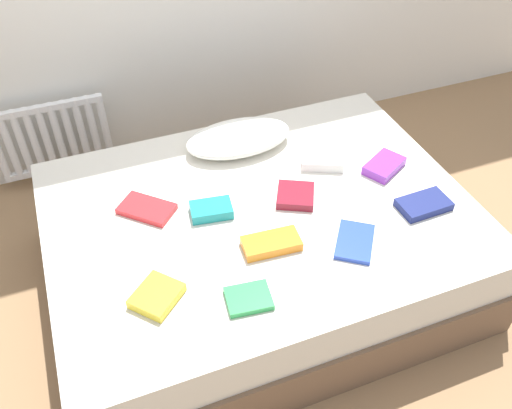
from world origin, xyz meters
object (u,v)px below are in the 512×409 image
Objects in this scene: textbook_blue at (355,242)px; textbook_red at (147,209)px; bed at (260,245)px; pillow at (239,138)px; textbook_purple at (384,166)px; textbook_teal at (211,210)px; textbook_white at (322,159)px; radiator at (53,138)px; textbook_navy at (424,204)px; textbook_yellow at (157,296)px; textbook_maroon at (296,196)px; textbook_green at (249,298)px; textbook_orange at (271,244)px.

textbook_red is at bearing 91.85° from textbook_blue.
pillow is (0.07, 0.49, 0.31)m from bed.
textbook_purple is (0.39, 0.40, 0.01)m from textbook_blue.
textbook_white is at bearing 21.86° from textbook_teal.
radiator is 2.80× the size of textbook_navy.
textbook_yellow is at bearing -123.44° from textbook_teal.
radiator is 3.80× the size of textbook_maroon.
textbook_white reaches higher than textbook_green.
textbook_red is 1.31× the size of textbook_teal.
textbook_orange is (-0.12, -0.74, -0.03)m from pillow.
bed is 0.81m from textbook_navy.
textbook_red is at bearing -167.28° from textbook_maroon.
textbook_maroon is 0.51m from textbook_purple.
textbook_orange is 1.08× the size of textbook_blue.
textbook_blue is 0.57m from textbook_white.
textbook_orange reaches higher than textbook_maroon.
radiator is 2.89× the size of textbook_blue.
textbook_maroon reaches higher than textbook_blue.
textbook_green is at bearing -116.22° from bed.
textbook_maroon is at bearing 55.84° from textbook_green.
textbook_teal is 0.53m from textbook_green.
textbook_yellow is 0.83m from textbook_maroon.
textbook_red is 0.70m from textbook_green.
textbook_maroon is at bearing 151.39° from textbook_navy.
textbook_maroon is 0.71× the size of textbook_red.
textbook_purple is at bearing 8.21° from textbook_teal.
textbook_white is (0.66, 0.68, 0.01)m from textbook_green.
textbook_teal is at bearing 18.95° from textbook_red.
textbook_green is (0.33, -0.14, -0.01)m from textbook_yellow.
textbook_navy is at bearing -42.53° from textbook_blue.
textbook_navy reaches higher than bed.
textbook_teal is at bearing 159.53° from textbook_navy.
radiator is 1.59m from textbook_yellow.
pillow reaches higher than radiator.
textbook_purple is 0.31m from textbook_white.
textbook_maroon is at bearing -48.96° from radiator.
textbook_white is (0.92, 0.03, 0.01)m from textbook_red.
textbook_orange is at bearing -100.34° from bed.
bed is 0.59m from textbook_red.
textbook_yellow reaches higher than textbook_green.
radiator is at bearing 167.03° from textbook_white.
textbook_navy is at bearing 19.50° from textbook_green.
bed is 10.52× the size of textbook_teal.
pillow is 0.66m from textbook_red.
bed is 0.60m from textbook_green.
pillow is 1.00m from textbook_navy.
textbook_teal is (-0.18, 0.29, 0.00)m from textbook_orange.
textbook_teal is 1.08× the size of textbook_green.
textbook_yellow is at bearing 164.68° from textbook_green.
textbook_green is at bearing -125.09° from textbook_orange.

